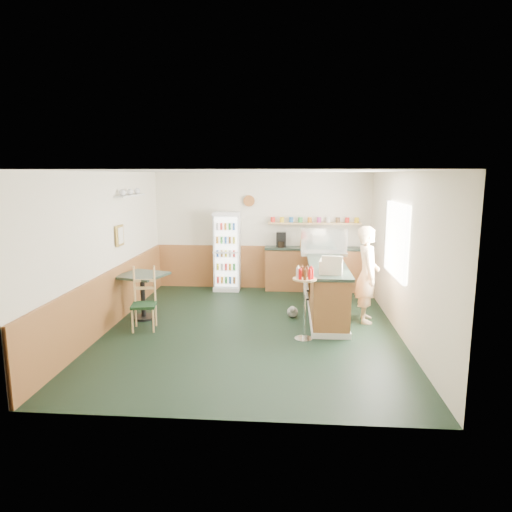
# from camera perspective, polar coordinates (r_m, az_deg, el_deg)

# --- Properties ---
(ground) EXTENTS (6.00, 6.00, 0.00)m
(ground) POSITION_cam_1_polar(r_m,az_deg,el_deg) (8.03, -0.61, -9.11)
(ground) COLOR black
(ground) RESTS_ON ground
(room_envelope) EXTENTS (5.04, 6.02, 2.72)m
(room_envelope) POSITION_cam_1_polar(r_m,az_deg,el_deg) (8.40, -1.74, 2.46)
(room_envelope) COLOR beige
(room_envelope) RESTS_ON ground
(service_counter) EXTENTS (0.68, 3.01, 1.01)m
(service_counter) POSITION_cam_1_polar(r_m,az_deg,el_deg) (8.92, 8.68, -4.16)
(service_counter) COLOR brown
(service_counter) RESTS_ON ground
(back_counter) EXTENTS (2.24, 0.42, 1.69)m
(back_counter) POSITION_cam_1_polar(r_m,az_deg,el_deg) (10.57, 7.14, -1.36)
(back_counter) COLOR brown
(back_counter) RESTS_ON ground
(drinks_fridge) EXTENTS (0.60, 0.52, 1.81)m
(drinks_fridge) POSITION_cam_1_polar(r_m,az_deg,el_deg) (10.53, -3.64, 0.61)
(drinks_fridge) COLOR silver
(drinks_fridge) RESTS_ON ground
(display_case) EXTENTS (0.94, 0.49, 0.53)m
(display_case) POSITION_cam_1_polar(r_m,az_deg,el_deg) (9.51, 8.48, 1.75)
(display_case) COLOR silver
(display_case) RESTS_ON service_counter
(cash_register) EXTENTS (0.43, 0.45, 0.22)m
(cash_register) POSITION_cam_1_polar(r_m,az_deg,el_deg) (7.79, 9.36, -1.30)
(cash_register) COLOR beige
(cash_register) RESTS_ON service_counter
(shopkeeper) EXTENTS (0.45, 0.61, 1.75)m
(shopkeeper) POSITION_cam_1_polar(r_m,az_deg,el_deg) (8.45, 13.74, -2.26)
(shopkeeper) COLOR tan
(shopkeeper) RESTS_ON ground
(condiment_stand) EXTENTS (0.38, 0.38, 1.19)m
(condiment_stand) POSITION_cam_1_polar(r_m,az_deg,el_deg) (7.35, 6.08, -4.40)
(condiment_stand) COLOR silver
(condiment_stand) RESTS_ON ground
(newspaper_rack) EXTENTS (0.09, 0.43, 0.51)m
(newspaper_rack) POSITION_cam_1_polar(r_m,az_deg,el_deg) (9.10, 6.35, -3.66)
(newspaper_rack) COLOR black
(newspaper_rack) RESTS_ON ground
(cafe_table) EXTENTS (0.97, 0.97, 0.85)m
(cafe_table) POSITION_cam_1_polar(r_m,az_deg,el_deg) (8.68, -14.00, -3.82)
(cafe_table) COLOR black
(cafe_table) RESTS_ON ground
(cafe_chair) EXTENTS (0.47, 0.47, 1.09)m
(cafe_chair) POSITION_cam_1_polar(r_m,az_deg,el_deg) (8.15, -13.70, -4.94)
(cafe_chair) COLOR black
(cafe_chair) RESTS_ON ground
(dog_doorstop) EXTENTS (0.20, 0.26, 0.24)m
(dog_doorstop) POSITION_cam_1_polar(r_m,az_deg,el_deg) (8.63, 4.58, -6.94)
(dog_doorstop) COLOR gray
(dog_doorstop) RESTS_ON ground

